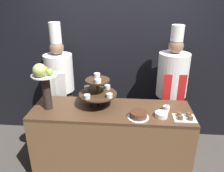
{
  "coord_description": "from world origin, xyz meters",
  "views": [
    {
      "loc": [
        0.19,
        -1.92,
        2.16
      ],
      "look_at": [
        0.0,
        0.4,
        1.18
      ],
      "focal_mm": 35.0,
      "sensor_mm": 36.0,
      "label": 1
    }
  ],
  "objects": [
    {
      "name": "cake_square_tray",
      "position": [
        0.8,
        0.16,
        0.94
      ],
      "size": [
        0.23,
        0.18,
        0.05
      ],
      "color": "white",
      "rests_on": "buffet_counter"
    },
    {
      "name": "serving_bowl_near",
      "position": [
        0.56,
        0.17,
        0.95
      ],
      "size": [
        0.14,
        0.14,
        0.15
      ],
      "color": "white",
      "rests_on": "buffet_counter"
    },
    {
      "name": "chef_left",
      "position": [
        -0.78,
        0.88,
        0.97
      ],
      "size": [
        0.39,
        0.39,
        1.83
      ],
      "color": "#38332D",
      "rests_on": "ground_plane"
    },
    {
      "name": "tiered_stand",
      "position": [
        -0.16,
        0.36,
        1.12
      ],
      "size": [
        0.44,
        0.44,
        0.38
      ],
      "color": "#3D2819",
      "rests_on": "buffet_counter"
    },
    {
      "name": "buffet_counter",
      "position": [
        0.0,
        0.3,
        0.46
      ],
      "size": [
        1.85,
        0.59,
        0.93
      ],
      "color": "brown",
      "rests_on": "ground_plane"
    },
    {
      "name": "cup_white",
      "position": [
        0.63,
        0.31,
        0.96
      ],
      "size": [
        0.08,
        0.08,
        0.06
      ],
      "color": "white",
      "rests_on": "buffet_counter"
    },
    {
      "name": "chef_center_left",
      "position": [
        0.78,
        0.88,
        0.99
      ],
      "size": [
        0.41,
        0.41,
        1.81
      ],
      "color": "#38332D",
      "rests_on": "ground_plane"
    },
    {
      "name": "fruit_pedestal",
      "position": [
        -0.74,
        0.24,
        1.29
      ],
      "size": [
        0.29,
        0.29,
        0.56
      ],
      "color": "#2D231E",
      "rests_on": "buffet_counter"
    },
    {
      "name": "wall_back",
      "position": [
        0.0,
        1.26,
        1.4
      ],
      "size": [
        10.0,
        0.06,
        2.8
      ],
      "color": "black",
      "rests_on": "ground_plane"
    },
    {
      "name": "cake_round",
      "position": [
        0.3,
        0.13,
        0.96
      ],
      "size": [
        0.23,
        0.23,
        0.07
      ],
      "color": "white",
      "rests_on": "buffet_counter"
    }
  ]
}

